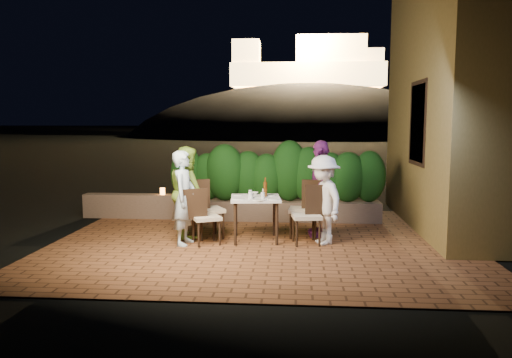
# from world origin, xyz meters

# --- Properties ---
(ground) EXTENTS (400.00, 400.00, 0.00)m
(ground) POSITION_xyz_m (0.00, 0.00, -0.02)
(ground) COLOR black
(ground) RESTS_ON ground
(terrace_floor) EXTENTS (7.00, 6.00, 0.15)m
(terrace_floor) POSITION_xyz_m (0.00, 0.50, -0.07)
(terrace_floor) COLOR brown
(terrace_floor) RESTS_ON ground
(building_wall) EXTENTS (1.60, 5.00, 5.00)m
(building_wall) POSITION_xyz_m (3.60, 2.00, 2.50)
(building_wall) COLOR olive
(building_wall) RESTS_ON ground
(window_pane) EXTENTS (0.08, 1.00, 1.40)m
(window_pane) POSITION_xyz_m (2.82, 1.50, 2.00)
(window_pane) COLOR black
(window_pane) RESTS_ON building_wall
(window_frame) EXTENTS (0.06, 1.15, 1.55)m
(window_frame) POSITION_xyz_m (2.81, 1.50, 2.00)
(window_frame) COLOR black
(window_frame) RESTS_ON building_wall
(planter) EXTENTS (4.20, 0.55, 0.40)m
(planter) POSITION_xyz_m (0.20, 2.30, 0.20)
(planter) COLOR brown
(planter) RESTS_ON ground
(hedge) EXTENTS (4.00, 0.70, 1.10)m
(hedge) POSITION_xyz_m (0.20, 2.30, 0.95)
(hedge) COLOR #123B10
(hedge) RESTS_ON planter
(parapet) EXTENTS (2.20, 0.30, 0.50)m
(parapet) POSITION_xyz_m (-2.80, 2.30, 0.25)
(parapet) COLOR brown
(parapet) RESTS_ON ground
(hill) EXTENTS (52.00, 40.00, 22.00)m
(hill) POSITION_xyz_m (2.00, 60.00, -4.00)
(hill) COLOR black
(hill) RESTS_ON ground
(fortress) EXTENTS (26.00, 8.00, 8.00)m
(fortress) POSITION_xyz_m (2.00, 60.00, 10.50)
(fortress) COLOR #FFCC7A
(fortress) RESTS_ON hill
(dining_table) EXTENTS (0.91, 0.91, 0.75)m
(dining_table) POSITION_xyz_m (-0.11, 0.49, 0.38)
(dining_table) COLOR white
(dining_table) RESTS_ON ground
(plate_nw) EXTENTS (0.21, 0.21, 0.01)m
(plate_nw) POSITION_xyz_m (-0.37, 0.24, 0.76)
(plate_nw) COLOR white
(plate_nw) RESTS_ON dining_table
(plate_sw) EXTENTS (0.19, 0.19, 0.01)m
(plate_sw) POSITION_xyz_m (-0.45, 0.69, 0.76)
(plate_sw) COLOR white
(plate_sw) RESTS_ON dining_table
(plate_ne) EXTENTS (0.20, 0.20, 0.01)m
(plate_ne) POSITION_xyz_m (0.20, 0.27, 0.76)
(plate_ne) COLOR white
(plate_ne) RESTS_ON dining_table
(plate_se) EXTENTS (0.20, 0.20, 0.01)m
(plate_se) POSITION_xyz_m (0.13, 0.70, 0.76)
(plate_se) COLOR white
(plate_se) RESTS_ON dining_table
(plate_centre) EXTENTS (0.21, 0.21, 0.01)m
(plate_centre) POSITION_xyz_m (-0.10, 0.51, 0.76)
(plate_centre) COLOR white
(plate_centre) RESTS_ON dining_table
(plate_front) EXTENTS (0.22, 0.22, 0.01)m
(plate_front) POSITION_xyz_m (-0.01, 0.17, 0.76)
(plate_front) COLOR white
(plate_front) RESTS_ON dining_table
(glass_nw) EXTENTS (0.07, 0.07, 0.12)m
(glass_nw) POSITION_xyz_m (-0.18, 0.31, 0.81)
(glass_nw) COLOR silver
(glass_nw) RESTS_ON dining_table
(glass_sw) EXTENTS (0.06, 0.06, 0.10)m
(glass_sw) POSITION_xyz_m (-0.21, 0.67, 0.80)
(glass_sw) COLOR silver
(glass_sw) RESTS_ON dining_table
(glass_ne) EXTENTS (0.06, 0.06, 0.11)m
(glass_ne) POSITION_xyz_m (0.02, 0.36, 0.80)
(glass_ne) COLOR silver
(glass_ne) RESTS_ON dining_table
(glass_se) EXTENTS (0.07, 0.07, 0.12)m
(glass_se) POSITION_xyz_m (0.03, 0.68, 0.81)
(glass_se) COLOR silver
(glass_se) RESTS_ON dining_table
(beer_bottle) EXTENTS (0.06, 0.06, 0.33)m
(beer_bottle) POSITION_xyz_m (0.05, 0.57, 0.92)
(beer_bottle) COLOR #4A280C
(beer_bottle) RESTS_ON dining_table
(bowl) EXTENTS (0.19, 0.19, 0.04)m
(bowl) POSITION_xyz_m (-0.17, 0.80, 0.77)
(bowl) COLOR white
(bowl) RESTS_ON dining_table
(chair_left_front) EXTENTS (0.58, 0.58, 0.94)m
(chair_left_front) POSITION_xyz_m (-0.91, 0.17, 0.47)
(chair_left_front) COLOR black
(chair_left_front) RESTS_ON ground
(chair_left_back) EXTENTS (0.65, 0.65, 1.04)m
(chair_left_back) POSITION_xyz_m (-0.95, 0.62, 0.52)
(chair_left_back) COLOR black
(chair_left_back) RESTS_ON ground
(chair_right_front) EXTENTS (0.52, 0.52, 0.99)m
(chair_right_front) POSITION_xyz_m (0.75, 0.29, 0.50)
(chair_right_front) COLOR black
(chair_right_front) RESTS_ON ground
(chair_right_back) EXTENTS (0.51, 0.51, 1.02)m
(chair_right_back) POSITION_xyz_m (0.70, 0.79, 0.51)
(chair_right_back) COLOR black
(chair_right_back) RESTS_ON ground
(diner_blue) EXTENTS (0.43, 0.61, 1.56)m
(diner_blue) POSITION_xyz_m (-1.26, 0.12, 0.78)
(diner_blue) COLOR silver
(diner_blue) RESTS_ON ground
(diner_green) EXTENTS (0.89, 0.97, 1.61)m
(diner_green) POSITION_xyz_m (-1.32, 0.68, 0.80)
(diner_green) COLOR #88B839
(diner_green) RESTS_ON ground
(diner_white) EXTENTS (0.91, 1.10, 1.48)m
(diner_white) POSITION_xyz_m (1.03, 0.34, 0.74)
(diner_white) COLOR white
(diner_white) RESTS_ON ground
(diner_purple) EXTENTS (0.49, 1.03, 1.71)m
(diner_purple) POSITION_xyz_m (1.01, 0.92, 0.85)
(diner_purple) COLOR #7D2978
(diner_purple) RESTS_ON ground
(parapet_lamp) EXTENTS (0.10, 0.10, 0.14)m
(parapet_lamp) POSITION_xyz_m (-2.22, 2.30, 0.57)
(parapet_lamp) COLOR orange
(parapet_lamp) RESTS_ON parapet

